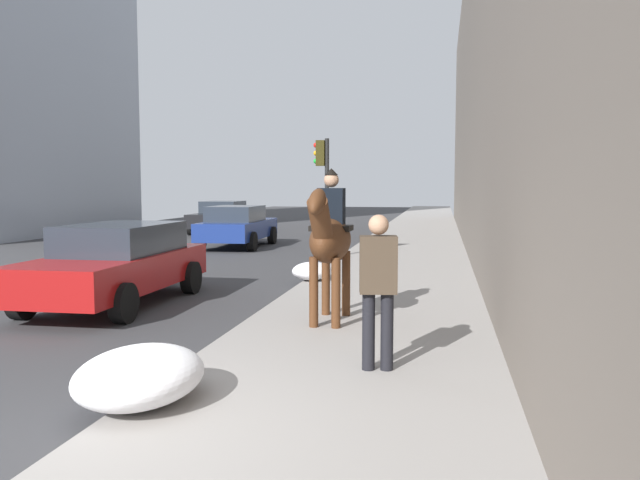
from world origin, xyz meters
TOP-DOWN VIEW (x-y plane):
  - sidewalk_slab at (0.00, -1.81)m, footprint 120.00×3.62m
  - mounted_horse_near at (4.76, -1.27)m, footprint 2.15×0.61m
  - pedestrian_greeting at (2.43, -2.21)m, footprint 0.32×0.43m
  - car_near_lane at (16.81, 4.10)m, footprint 4.45×2.06m
  - car_mid_lane at (6.06, 2.82)m, footprint 4.55×2.00m
  - car_far_lane at (23.05, 6.88)m, footprint 4.49×2.14m
  - traffic_light_near_curb at (13.07, 0.36)m, footprint 0.20×0.44m
  - snow_pile_near at (0.96, -0.15)m, footprint 1.47×1.13m
  - snow_pile_far at (8.92, -0.15)m, footprint 1.09×0.84m

SIDE VIEW (x-z plane):
  - sidewalk_slab at x=0.00m, z-range 0.00..0.12m
  - snow_pile_far at x=8.92m, z-range 0.12..0.50m
  - snow_pile_near at x=0.96m, z-range 0.12..0.63m
  - car_far_lane at x=23.05m, z-range 0.02..1.46m
  - car_near_lane at x=16.81m, z-range 0.03..1.47m
  - car_mid_lane at x=6.06m, z-range 0.04..1.48m
  - pedestrian_greeting at x=2.43m, z-range 0.25..1.95m
  - mounted_horse_near at x=4.76m, z-range 0.24..2.50m
  - traffic_light_near_curb at x=13.07m, z-range 0.60..4.03m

